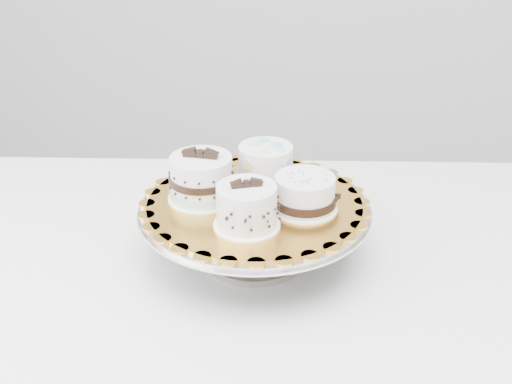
% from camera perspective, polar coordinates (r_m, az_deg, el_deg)
% --- Properties ---
extents(table, '(1.42, 1.07, 0.75)m').
position_cam_1_polar(table, '(1.14, -0.80, -9.40)').
color(table, white).
rests_on(table, floor).
extents(cake_stand, '(0.39, 0.39, 0.11)m').
position_cam_1_polar(cake_stand, '(1.08, -0.12, -2.65)').
color(cake_stand, gray).
rests_on(cake_stand, table).
extents(cake_board, '(0.44, 0.44, 0.01)m').
position_cam_1_polar(cake_board, '(1.07, -0.12, -0.99)').
color(cake_board, gold).
rests_on(cake_board, cake_stand).
extents(cake_swirl, '(0.12, 0.12, 0.08)m').
position_cam_1_polar(cake_swirl, '(0.98, -0.84, -1.37)').
color(cake_swirl, white).
rests_on(cake_swirl, cake_board).
extents(cake_banded, '(0.11, 0.11, 0.09)m').
position_cam_1_polar(cake_banded, '(1.06, -4.87, 1.11)').
color(cake_banded, white).
rests_on(cake_banded, cake_board).
extents(cake_dots, '(0.12, 0.12, 0.07)m').
position_cam_1_polar(cake_dots, '(1.11, 0.86, 2.46)').
color(cake_dots, white).
rests_on(cake_dots, cake_board).
extents(cake_ribbon, '(0.12, 0.12, 0.06)m').
position_cam_1_polar(cake_ribbon, '(1.04, 4.40, -0.16)').
color(cake_ribbon, white).
rests_on(cake_ribbon, cake_board).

